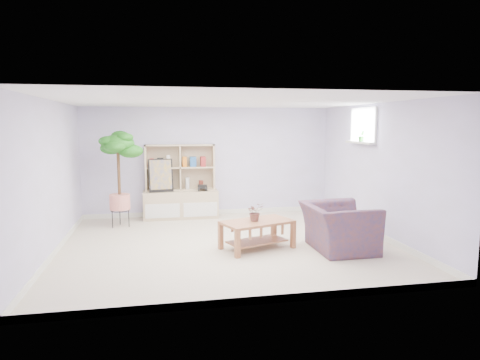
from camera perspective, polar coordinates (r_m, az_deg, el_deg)
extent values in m
cube|color=beige|center=(7.36, -1.68, -8.54)|extent=(5.50, 5.00, 0.01)
cube|color=white|center=(7.08, -1.75, 10.48)|extent=(5.50, 5.00, 0.01)
cube|color=silver|center=(9.58, -4.13, 2.47)|extent=(5.50, 0.01, 2.40)
cube|color=silver|center=(4.70, 3.23, -2.64)|extent=(5.50, 0.01, 2.40)
cube|color=silver|center=(7.21, -23.82, 0.25)|extent=(0.01, 5.00, 2.40)
cube|color=silver|center=(8.03, 18.04, 1.18)|extent=(0.01, 5.00, 2.40)
cube|color=white|center=(8.49, 15.73, 4.83)|extent=(0.14, 1.00, 0.04)
imported|color=#20712D|center=(6.96, 2.01, -4.26)|extent=(0.33, 0.31, 0.30)
imported|color=navy|center=(7.10, 13.01, -5.75)|extent=(1.01, 1.15, 0.85)
imported|color=#186A11|center=(8.45, 15.88, 5.68)|extent=(0.13, 0.11, 0.22)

